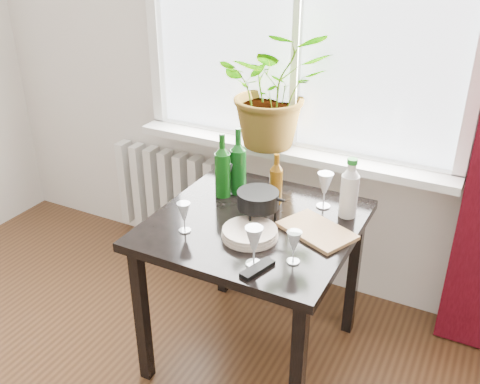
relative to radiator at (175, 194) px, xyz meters
The scene contains 17 objects.
windowsill 0.87m from the radiator, ahead, with size 1.72×0.20×0.04m.
radiator is the anchor object (origin of this frame).
table 1.09m from the radiator, 36.54° to the right, with size 0.85×0.85×0.74m.
potted_plant 1.01m from the radiator, ahead, with size 0.54×0.47×0.60m, color #1F7621.
wine_bottle_left 0.94m from the radiator, 38.30° to the right, with size 0.07×0.07×0.31m, color #0D460E, non-canonical shape.
wine_bottle_right 0.94m from the radiator, 32.60° to the right, with size 0.08×0.08×0.32m, color #0C4211, non-canonical shape.
bottle_amber 1.08m from the radiator, 26.93° to the right, with size 0.06×0.06×0.24m, color brown, non-canonical shape.
cleaning_bottle 1.35m from the radiator, 18.80° to the right, with size 0.08×0.08×0.27m, color silver, non-canonical shape.
wineglass_front_right 1.42m from the radiator, 43.08° to the right, with size 0.07×0.07×0.16m, color silver, non-canonical shape.
wineglass_far_right 1.46m from the radiator, 37.15° to the right, with size 0.06×0.06×0.14m, color #B6BFC4, non-canonical shape.
wineglass_back_center 1.22m from the radiator, 19.33° to the right, with size 0.07×0.07×0.17m, color #B7BBC5, non-canonical shape.
wineglass_back_left 0.89m from the radiator, 34.13° to the right, with size 0.07×0.07×0.16m, color silver, non-canonical shape.
wineglass_front_left 1.13m from the radiator, 53.14° to the right, with size 0.06×0.06×0.13m, color silver, non-canonical shape.
plate_stack 1.23m from the radiator, 40.43° to the right, with size 0.23×0.23×0.04m, color beige.
fondue_pot 1.15m from the radiator, 35.92° to the right, with size 0.20×0.18×0.14m, color black, non-canonical shape.
tv_remote 1.44m from the radiator, 43.13° to the right, with size 0.04×0.15×0.02m, color black.
cutting_board 1.32m from the radiator, 28.15° to the right, with size 0.30×0.19×0.02m, color #A4794A.
Camera 1 is at (0.96, -0.25, 1.89)m, focal length 40.00 mm.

